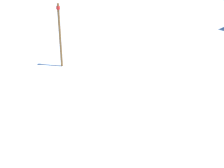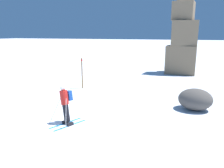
# 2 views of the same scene
# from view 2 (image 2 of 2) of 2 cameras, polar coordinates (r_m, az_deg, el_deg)

# --- Properties ---
(ground_plane) EXTENTS (300.00, 300.00, 0.00)m
(ground_plane) POSITION_cam_2_polar(r_m,az_deg,el_deg) (10.23, -12.89, -9.99)
(ground_plane) COLOR white
(skier) EXTENTS (1.33, 1.72, 1.81)m
(skier) POSITION_cam_2_polar(r_m,az_deg,el_deg) (9.86, -12.09, -4.64)
(skier) COLOR #1E7AC6
(skier) RESTS_ON ground
(rock_pillar) EXTENTS (2.85, 2.50, 7.97)m
(rock_pillar) POSITION_cam_2_polar(r_m,az_deg,el_deg) (22.98, 17.94, 10.87)
(rock_pillar) COLOR #7A664C
(rock_pillar) RESTS_ON ground
(exposed_boulder_0) EXTENTS (1.74, 1.48, 1.13)m
(exposed_boulder_0) POSITION_cam_2_polar(r_m,az_deg,el_deg) (12.33, 20.92, -3.76)
(exposed_boulder_0) COLOR #4C4742
(exposed_boulder_0) RESTS_ON ground
(trail_marker) EXTENTS (0.13, 0.13, 2.24)m
(trail_marker) POSITION_cam_2_polar(r_m,az_deg,el_deg) (16.07, -7.83, 3.12)
(trail_marker) COLOR brown
(trail_marker) RESTS_ON ground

